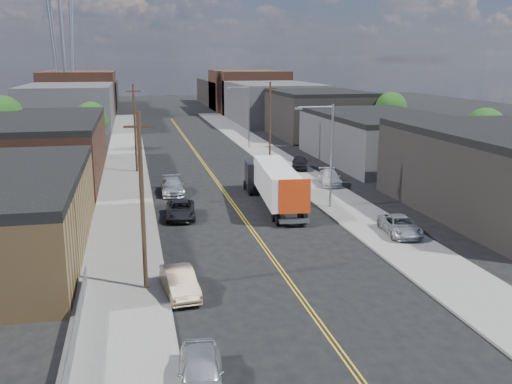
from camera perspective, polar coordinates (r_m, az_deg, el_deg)
name	(u,v)px	position (r m, az deg, el deg)	size (l,w,h in m)	color
ground	(194,150)	(81.99, -6.20, 4.17)	(260.00, 260.00, 0.00)	black
centerline	(208,170)	(67.31, -4.80, 2.25)	(0.32, 120.00, 0.01)	gold
sidewalk_left	(126,172)	(66.75, -12.92, 1.93)	(5.00, 140.00, 0.15)	slate
sidewalk_right	(286,166)	(69.15, 3.03, 2.63)	(5.00, 140.00, 0.15)	slate
warehouse_brown	(43,148)	(65.90, -20.49, 4.14)	(12.00, 26.00, 6.60)	#4A2A1D
industrial_right_a	(512,172)	(51.58, 24.26, 1.80)	(14.00, 22.00, 7.10)	black
industrial_right_b	(380,137)	(73.86, 12.28, 5.35)	(14.00, 24.00, 6.10)	#323234
industrial_right_c	(316,113)	(97.87, 5.98, 7.86)	(14.00, 22.00, 7.60)	black
skyline_left_a	(70,106)	(116.44, -18.12, 8.22)	(16.00, 30.00, 8.00)	#323234
skyline_right_a	(272,102)	(119.35, 1.57, 8.95)	(16.00, 30.00, 8.00)	#323234
skyline_left_b	(80,93)	(141.23, -17.20, 9.43)	(16.00, 26.00, 10.00)	#4A2A1D
skyline_right_b	(247,91)	(143.63, -0.86, 10.06)	(16.00, 26.00, 10.00)	#4A2A1D
skyline_left_c	(86,95)	(161.22, -16.60, 9.32)	(16.00, 40.00, 7.00)	black
skyline_right_c	(233,93)	(163.33, -2.27, 9.89)	(16.00, 40.00, 7.00)	black
streetlight_near	(327,148)	(48.89, 7.14, 4.41)	(3.39, 0.25, 9.00)	gray
streetlight_far	(246,112)	(82.48, -0.99, 8.02)	(3.39, 0.25, 9.00)	gray
utility_pole_left_near	(142,201)	(31.46, -11.31, -0.93)	(1.60, 0.26, 10.00)	black
utility_pole_left_far	(135,128)	(65.98, -12.01, 6.30)	(1.60, 0.26, 10.00)	black
utility_pole_right	(270,122)	(70.97, 1.41, 7.04)	(1.60, 0.26, 10.00)	black
chainlink_fence	(74,339)	(27.03, -17.76, -13.86)	(0.05, 16.00, 1.22)	slate
tree_left_mid	(4,119)	(77.43, -23.90, 6.70)	(5.10, 5.04, 8.37)	black
tree_left_far	(92,119)	(83.12, -16.10, 7.03)	(4.35, 4.20, 6.97)	black
tree_right_near	(485,131)	(68.92, 21.97, 5.70)	(4.60, 4.48, 7.44)	black
tree_right_far	(391,110)	(89.65, 13.37, 7.99)	(4.85, 4.76, 7.91)	black
semi_truck	(272,181)	(50.25, 1.61, 1.08)	(3.48, 14.73, 3.80)	silver
car_left_a	(201,372)	(23.40, -5.57, -17.47)	(1.78, 4.43, 1.51)	silver
car_left_b	(180,282)	(31.87, -7.63, -8.93)	(1.56, 4.48, 1.47)	#8A745A
car_left_c	(181,210)	(46.82, -7.56, -1.78)	(2.32, 5.03, 1.40)	black
car_left_d	(173,186)	(55.31, -8.35, 0.56)	(2.11, 5.19, 1.51)	#AFB2B4
car_right_lot_a	(400,225)	(42.98, 14.22, -3.26)	(2.23, 4.83, 1.34)	#B3B5B9
car_right_lot_b	(330,178)	(58.76, 7.38, 1.43)	(1.97, 4.84, 1.41)	silver
car_right_lot_c	(300,163)	(66.72, 4.38, 2.95)	(1.79, 4.44, 1.51)	black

